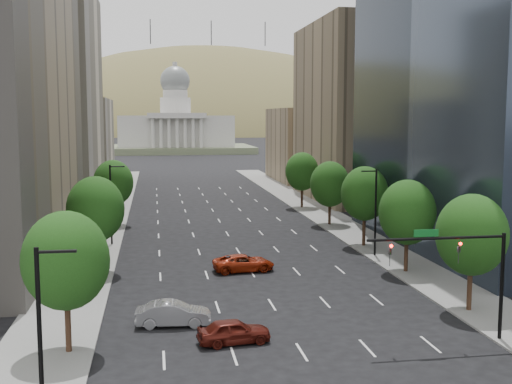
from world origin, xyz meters
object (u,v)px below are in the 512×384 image
capitol (176,131)px  car_silver (173,314)px  traffic_signal (466,263)px  car_red_far (244,263)px  car_maroon (234,331)px

capitol → car_silver: 213.75m
capitol → traffic_signal: bearing=-87.3°
capitol → car_silver: capitol is taller
traffic_signal → car_red_far: bearing=118.2°
car_maroon → car_silver: 5.49m
car_silver → car_red_far: (6.92, 14.64, -0.06)m
traffic_signal → car_red_far: size_ratio=1.61×
traffic_signal → car_maroon: traffic_signal is taller
car_silver → car_red_far: 16.19m
car_maroon → car_silver: (-3.69, 4.06, 0.05)m
car_maroon → car_red_far: 18.98m
car_silver → capitol: bearing=2.0°
traffic_signal → car_silver: bearing=161.0°
capitol → car_maroon: size_ratio=12.91×
capitol → car_maroon: (-3.90, -217.54, -7.79)m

